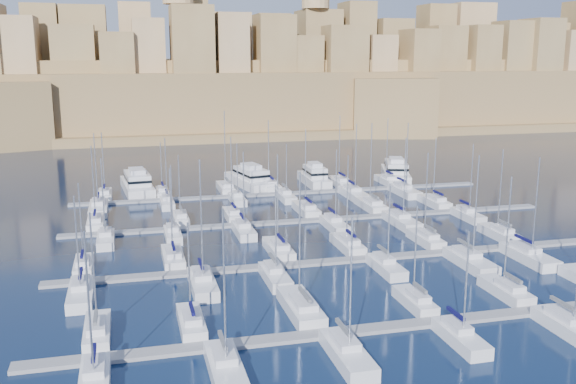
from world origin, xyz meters
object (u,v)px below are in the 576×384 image
object	(u,v)px
motor_yacht_a	(137,184)
motor_yacht_d	(396,171)
motor_yacht_b	(250,178)
sailboat_4	(506,290)
sailboat_2	(301,307)
sailboat_0	(97,331)
motor_yacht_c	(314,177)

from	to	relation	value
motor_yacht_a	motor_yacht_d	bearing A→B (deg)	0.00
motor_yacht_b	motor_yacht_d	distance (m)	33.82
sailboat_4	sailboat_2	bearing A→B (deg)	177.93
sailboat_2	motor_yacht_a	bearing A→B (deg)	102.80
sailboat_0	sailboat_2	size ratio (longest dim) A/B	0.82
sailboat_0	motor_yacht_d	size ratio (longest dim) A/B	0.71
motor_yacht_c	motor_yacht_d	bearing A→B (deg)	5.15
motor_yacht_b	motor_yacht_d	size ratio (longest dim) A/B	0.98
sailboat_0	sailboat_4	xyz separation A→B (m)	(46.18, 0.04, 0.01)
sailboat_2	motor_yacht_b	world-z (taller)	sailboat_2
motor_yacht_c	motor_yacht_d	xyz separation A→B (m)	(19.90, 1.79, 0.00)
sailboat_4	motor_yacht_d	bearing A→B (deg)	76.58
sailboat_0	motor_yacht_b	distance (m)	76.62
motor_yacht_b	motor_yacht_c	size ratio (longest dim) A/B	1.29
motor_yacht_b	sailboat_2	bearing A→B (deg)	-96.41
sailboat_2	motor_yacht_c	bearing A→B (deg)	72.29
sailboat_0	motor_yacht_c	xyz separation A→B (m)	(43.19, 69.13, 0.99)
sailboat_2	motor_yacht_a	distance (m)	71.77
sailboat_4	motor_yacht_c	size ratio (longest dim) A/B	1.03
motor_yacht_a	motor_yacht_c	size ratio (longest dim) A/B	1.29
motor_yacht_a	motor_yacht_d	size ratio (longest dim) A/B	0.98
sailboat_0	motor_yacht_c	size ratio (longest dim) A/B	0.94
sailboat_2	motor_yacht_b	xyz separation A→B (m)	(7.85, 69.86, 0.95)
motor_yacht_c	motor_yacht_b	bearing A→B (deg)	173.16
sailboat_0	motor_yacht_b	bearing A→B (deg)	67.53
motor_yacht_a	motor_yacht_b	distance (m)	23.76
motor_yacht_b	motor_yacht_d	world-z (taller)	same
motor_yacht_a	motor_yacht_c	distance (m)	37.72
sailboat_0	sailboat_4	distance (m)	46.18
sailboat_2	sailboat_0	bearing A→B (deg)	-177.49
motor_yacht_b	motor_yacht_d	bearing A→B (deg)	0.21
motor_yacht_b	sailboat_0	bearing A→B (deg)	-112.47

